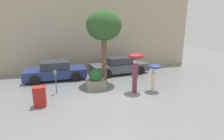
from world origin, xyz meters
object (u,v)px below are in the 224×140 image
planter_box (96,80)px  person_adult (136,64)px  street_tree (104,27)px  person_child (154,70)px  parked_car_far (56,71)px  newspaper_box (40,96)px  parked_car_near (119,66)px  parking_meter (55,77)px

planter_box → person_adult: 2.42m
street_tree → person_child: bearing=-44.8°
planter_box → parked_car_far: bearing=128.4°
newspaper_box → person_child: bearing=3.2°
person_child → parked_car_far: bearing=105.1°
planter_box → parked_car_near: bearing=51.8°
planter_box → street_tree: street_tree is taller
person_adult → street_tree: 3.05m
person_adult → newspaper_box: size_ratio=2.33×
person_child → parking_meter: bearing=130.0°
parking_meter → street_tree: bearing=22.2°
person_child → street_tree: (-2.23, 2.22, 2.27)m
person_child → newspaper_box: bearing=144.6°
planter_box → street_tree: size_ratio=0.26×
person_adult → parked_car_near: 4.11m
person_adult → parked_car_near: person_adult is taller
planter_box → parked_car_near: 3.89m
person_adult → parked_car_near: size_ratio=0.47×
street_tree → parking_meter: size_ratio=3.51×
planter_box → newspaper_box: planter_box is taller
planter_box → newspaper_box: (-2.78, -1.40, -0.07)m
street_tree → planter_box: bearing=-124.6°
person_child → street_tree: street_tree is taller
parked_car_near → parked_car_far: (-4.59, -0.31, -0.00)m
planter_box → parked_car_near: parked_car_near is taller
parking_meter → newspaper_box: parking_meter is taller
person_child → parking_meter: person_child is taller
person_child → parked_car_near: size_ratio=0.33×
person_adult → person_child: (1.03, -0.16, -0.36)m
person_child → person_adult: bearing=132.6°
person_child → parking_meter: (-5.13, 1.03, -0.28)m
planter_box → parking_meter: parking_meter is taller
street_tree → parked_car_near: bearing=49.8°
parked_car_near → parked_car_far: same height
parked_car_far → newspaper_box: bearing=170.4°
person_child → newspaper_box: person_child is taller
parked_car_far → parked_car_near: bearing=-87.6°
person_child → parked_car_near: (-0.61, 4.13, -0.61)m
parked_car_far → street_tree: size_ratio=0.90×
parked_car_near → street_tree: 3.82m
newspaper_box → parking_meter: bearing=63.8°
newspaper_box → parked_car_far: bearing=81.8°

